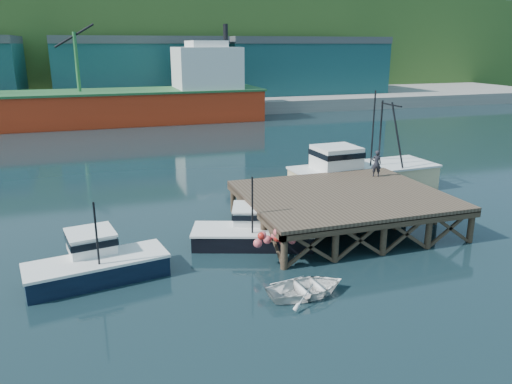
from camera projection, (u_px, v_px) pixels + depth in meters
name	position (u px, v px, depth m)	size (l,w,h in m)	color
ground	(258.00, 236.00, 29.52)	(300.00, 300.00, 0.00)	black
wharf	(344.00, 197.00, 30.45)	(12.00, 10.00, 2.62)	brown
far_quay	(139.00, 100.00, 92.97)	(160.00, 40.00, 2.00)	gray
warehouse_mid	(140.00, 71.00, 86.85)	(28.00, 16.00, 9.00)	#174C4A
warehouse_right	(299.00, 68.00, 95.86)	(30.00, 16.00, 9.00)	#174C4A
cargo_ship	(92.00, 101.00, 69.74)	(55.50, 10.00, 13.75)	red
hillside	(124.00, 44.00, 117.43)	(220.00, 50.00, 22.00)	#2D511E
boat_navy	(96.00, 262.00, 24.03)	(6.89, 4.15, 4.12)	black
boat_black	(253.00, 231.00, 28.22)	(7.18, 5.95, 4.17)	black
trawler	(361.00, 171.00, 38.15)	(11.62, 4.74, 7.63)	beige
dinghy	(307.00, 288.00, 22.43)	(2.62, 3.67, 0.76)	silver
dockworker	(376.00, 163.00, 34.20)	(0.67, 0.44, 1.83)	black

